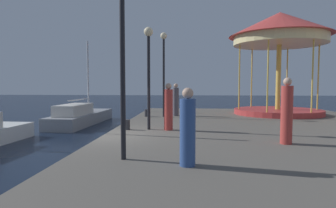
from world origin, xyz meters
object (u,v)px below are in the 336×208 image
carousel (279,38)px  bollard_north (127,125)px  lamp_post_far_end (164,60)px  person_far_corner (287,113)px  lamp_post_mid_promenade (149,59)px  person_mid_promenade (168,108)px  person_near_carousel (176,101)px  lamp_post_near_edge (122,24)px  person_by_the_water (188,130)px  sailboat_grey (80,116)px  bollard_south (147,113)px

carousel → bollard_north: size_ratio=14.96×
lamp_post_far_end → person_far_corner: size_ratio=2.33×
lamp_post_mid_promenade → person_mid_promenade: lamp_post_mid_promenade is taller
lamp_post_mid_promenade → person_near_carousel: size_ratio=2.17×
person_near_carousel → lamp_post_near_edge: bearing=-94.6°
lamp_post_far_end → person_near_carousel: size_ratio=2.50×
lamp_post_near_edge → person_near_carousel: bearing=85.4°
person_mid_promenade → person_by_the_water: bearing=-81.0°
sailboat_grey → carousel: bearing=-2.2°
sailboat_grey → lamp_post_mid_promenade: (5.42, -6.84, 3.02)m
lamp_post_near_edge → person_far_corner: size_ratio=2.36×
lamp_post_near_edge → bollard_south: 9.61m
bollard_north → person_by_the_water: size_ratio=0.24×
sailboat_grey → person_near_carousel: size_ratio=3.87×
carousel → person_far_corner: carousel is taller
sailboat_grey → lamp_post_near_edge: size_ratio=1.52×
carousel → lamp_post_far_end: (-6.65, -1.84, -1.41)m
person_by_the_water → person_mid_promenade: size_ratio=0.93×
person_near_carousel → person_far_corner: person_far_corner is taller
lamp_post_mid_promenade → person_near_carousel: bearing=80.9°
bollard_south → person_far_corner: person_far_corner is taller
lamp_post_far_end → bollard_north: (-1.03, -4.67, -2.90)m
carousel → lamp_post_mid_promenade: bearing=-137.0°
sailboat_grey → carousel: (12.26, -0.47, 4.79)m
carousel → lamp_post_mid_promenade: carousel is taller
carousel → person_near_carousel: bearing=-168.0°
bollard_north → person_far_corner: bearing=-23.5°
person_near_carousel → bollard_north: bearing=-107.7°
bollard_north → lamp_post_mid_promenade: bearing=8.4°
sailboat_grey → person_by_the_water: bearing=-59.5°
carousel → person_far_corner: size_ratio=3.04×
bollard_south → lamp_post_near_edge: bearing=-85.0°
person_mid_promenade → sailboat_grey: bearing=131.8°
person_far_corner → bollard_south: bearing=126.7°
bollard_north → sailboat_grey: bearing=123.3°
sailboat_grey → person_mid_promenade: 9.36m
sailboat_grey → lamp_post_near_edge: (5.46, -11.39, 3.42)m
lamp_post_near_edge → lamp_post_mid_promenade: (-0.04, 4.54, -0.39)m
bollard_south → lamp_post_far_end: bearing=-2.1°
bollard_north → person_by_the_water: person_by_the_water is taller
sailboat_grey → carousel: 13.17m
lamp_post_near_edge → lamp_post_mid_promenade: lamp_post_near_edge is taller
carousel → person_near_carousel: (-6.02, -1.28, -3.66)m
bollard_north → bollard_south: bearing=89.0°
bollard_north → lamp_post_near_edge: bearing=-78.6°
lamp_post_mid_promenade → bollard_north: bearing=-171.6°
carousel → lamp_post_near_edge: carousel is taller
bollard_north → person_mid_promenade: bearing=1.6°
sailboat_grey → bollard_south: 5.20m
sailboat_grey → lamp_post_far_end: bearing=-22.4°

